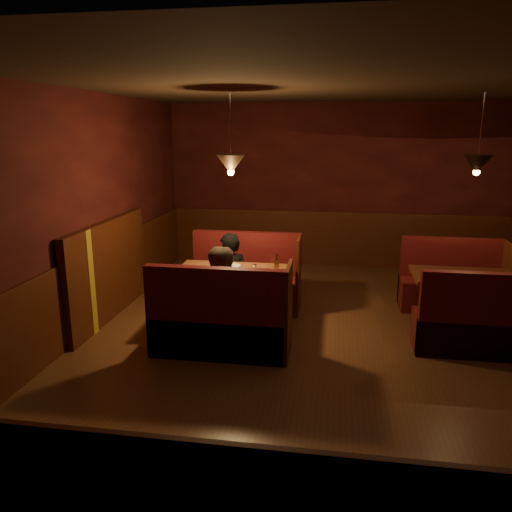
% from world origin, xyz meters
% --- Properties ---
extents(room, '(6.02, 7.02, 2.92)m').
position_xyz_m(room, '(-0.28, 0.05, 1.05)').
color(room, '#50321B').
rests_on(room, ground).
extents(main_table, '(1.40, 0.85, 0.98)m').
position_xyz_m(main_table, '(-1.22, 0.29, 0.58)').
color(main_table, brown).
rests_on(main_table, ground).
extents(main_bench_far, '(1.54, 0.55, 1.05)m').
position_xyz_m(main_bench_far, '(-1.20, 1.09, 0.33)').
color(main_bench_far, black).
rests_on(main_bench_far, ground).
extents(main_bench_near, '(1.54, 0.55, 1.05)m').
position_xyz_m(main_bench_near, '(-1.20, -0.51, 0.33)').
color(main_bench_near, black).
rests_on(main_bench_near, ground).
extents(second_table, '(1.25, 0.80, 0.70)m').
position_xyz_m(second_table, '(1.61, 0.71, 0.52)').
color(second_table, brown).
rests_on(second_table, ground).
extents(second_bench_far, '(1.38, 0.52, 0.99)m').
position_xyz_m(second_bench_far, '(1.64, 1.46, 0.31)').
color(second_bench_far, black).
rests_on(second_bench_far, ground).
extents(second_bench_near, '(1.38, 0.52, 0.99)m').
position_xyz_m(second_bench_near, '(1.64, -0.04, 0.31)').
color(second_bench_near, black).
rests_on(second_bench_near, ground).
extents(diner_a, '(0.59, 0.45, 1.47)m').
position_xyz_m(diner_a, '(-1.39, 0.85, 0.73)').
color(diner_a, black).
rests_on(diner_a, ground).
extents(diner_b, '(0.89, 0.80, 1.53)m').
position_xyz_m(diner_b, '(-1.20, -0.26, 0.76)').
color(diner_b, '#40352B').
rests_on(diner_b, ground).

